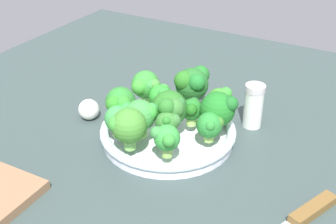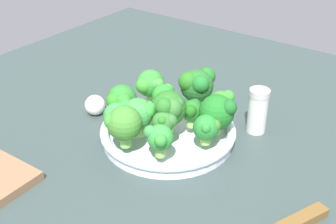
{
  "view_description": "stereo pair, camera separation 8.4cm",
  "coord_description": "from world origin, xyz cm",
  "px_view_note": "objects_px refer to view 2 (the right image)",
  "views": [
    {
      "loc": [
        -33.24,
        59.53,
        48.27
      ],
      "look_at": [
        2.57,
        -3.59,
        6.19
      ],
      "focal_mm": 47.7,
      "sensor_mm": 36.0,
      "label": 1
    },
    {
      "loc": [
        -40.28,
        54.99,
        48.27
      ],
      "look_at": [
        2.57,
        -3.59,
        6.19
      ],
      "focal_mm": 47.7,
      "sensor_mm": 36.0,
      "label": 2
    }
  ],
  "objects_px": {
    "broccoli_floret_4": "(165,96)",
    "broccoli_floret_10": "(192,111)",
    "broccoli_floret_11": "(197,84)",
    "garlic_bulb": "(95,105)",
    "broccoli_floret_1": "(217,111)",
    "pepper_shaker": "(258,111)",
    "broccoli_floret_3": "(123,123)",
    "broccoli_floret_9": "(169,109)",
    "bowl": "(168,132)",
    "broccoli_floret_0": "(122,100)",
    "broccoli_floret_12": "(118,115)",
    "broccoli_floret_7": "(150,84)",
    "broccoli_floret_2": "(163,123)",
    "broccoli_floret_13": "(159,138)",
    "broccoli_floret_6": "(140,114)",
    "broccoli_floret_5": "(221,103)",
    "broccoli_floret_8": "(207,128)"
  },
  "relations": [
    {
      "from": "broccoli_floret_4",
      "to": "broccoli_floret_10",
      "type": "distance_m",
      "value": 0.08
    },
    {
      "from": "broccoli_floret_11",
      "to": "garlic_bulb",
      "type": "bearing_deg",
      "value": 30.95
    },
    {
      "from": "broccoli_floret_1",
      "to": "pepper_shaker",
      "type": "xyz_separation_m",
      "value": [
        -0.04,
        -0.1,
        -0.03
      ]
    },
    {
      "from": "broccoli_floret_3",
      "to": "broccoli_floret_9",
      "type": "bearing_deg",
      "value": -113.23
    },
    {
      "from": "bowl",
      "to": "broccoli_floret_0",
      "type": "xyz_separation_m",
      "value": [
        0.08,
        0.04,
        0.06
      ]
    },
    {
      "from": "broccoli_floret_0",
      "to": "broccoli_floret_12",
      "type": "distance_m",
      "value": 0.04
    },
    {
      "from": "broccoli_floret_4",
      "to": "broccoli_floret_7",
      "type": "distance_m",
      "value": 0.04
    },
    {
      "from": "broccoli_floret_2",
      "to": "broccoli_floret_9",
      "type": "height_order",
      "value": "broccoli_floret_9"
    },
    {
      "from": "broccoli_floret_2",
      "to": "broccoli_floret_13",
      "type": "bearing_deg",
      "value": 118.29
    },
    {
      "from": "broccoli_floret_9",
      "to": "broccoli_floret_13",
      "type": "bearing_deg",
      "value": 114.31
    },
    {
      "from": "broccoli_floret_9",
      "to": "garlic_bulb",
      "type": "relative_size",
      "value": 1.84
    },
    {
      "from": "broccoli_floret_11",
      "to": "broccoli_floret_6",
      "type": "bearing_deg",
      "value": 81.39
    },
    {
      "from": "broccoli_floret_1",
      "to": "broccoli_floret_10",
      "type": "bearing_deg",
      "value": 7.4
    },
    {
      "from": "broccoli_floret_5",
      "to": "bowl",
      "type": "bearing_deg",
      "value": 44.94
    },
    {
      "from": "broccoli_floret_2",
      "to": "broccoli_floret_9",
      "type": "distance_m",
      "value": 0.04
    },
    {
      "from": "garlic_bulb",
      "to": "broccoli_floret_9",
      "type": "bearing_deg",
      "value": 179.41
    },
    {
      "from": "broccoli_floret_5",
      "to": "broccoli_floret_11",
      "type": "bearing_deg",
      "value": -20.03
    },
    {
      "from": "broccoli_floret_8",
      "to": "broccoli_floret_2",
      "type": "bearing_deg",
      "value": 31.87
    },
    {
      "from": "broccoli_floret_10",
      "to": "broccoli_floret_6",
      "type": "bearing_deg",
      "value": 53.62
    },
    {
      "from": "broccoli_floret_4",
      "to": "broccoli_floret_1",
      "type": "bearing_deg",
      "value": 176.17
    },
    {
      "from": "broccoli_floret_0",
      "to": "bowl",
      "type": "bearing_deg",
      "value": -154.71
    },
    {
      "from": "bowl",
      "to": "broccoli_floret_10",
      "type": "bearing_deg",
      "value": -145.2
    },
    {
      "from": "bowl",
      "to": "broccoli_floret_4",
      "type": "height_order",
      "value": "broccoli_floret_4"
    },
    {
      "from": "broccoli_floret_0",
      "to": "broccoli_floret_5",
      "type": "bearing_deg",
      "value": -144.18
    },
    {
      "from": "broccoli_floret_7",
      "to": "pepper_shaker",
      "type": "bearing_deg",
      "value": -157.97
    },
    {
      "from": "broccoli_floret_3",
      "to": "broccoli_floret_13",
      "type": "bearing_deg",
      "value": -171.53
    },
    {
      "from": "broccoli_floret_10",
      "to": "garlic_bulb",
      "type": "relative_size",
      "value": 1.24
    },
    {
      "from": "broccoli_floret_11",
      "to": "broccoli_floret_12",
      "type": "bearing_deg",
      "value": 70.72
    },
    {
      "from": "broccoli_floret_0",
      "to": "broccoli_floret_7",
      "type": "distance_m",
      "value": 0.09
    },
    {
      "from": "bowl",
      "to": "broccoli_floret_7",
      "type": "bearing_deg",
      "value": -31.08
    },
    {
      "from": "bowl",
      "to": "garlic_bulb",
      "type": "xyz_separation_m",
      "value": [
        0.18,
        0.01,
        0.01
      ]
    },
    {
      "from": "broccoli_floret_10",
      "to": "garlic_bulb",
      "type": "xyz_separation_m",
      "value": [
        0.22,
        0.04,
        -0.04
      ]
    },
    {
      "from": "broccoli_floret_8",
      "to": "broccoli_floret_1",
      "type": "bearing_deg",
      "value": -85.36
    },
    {
      "from": "broccoli_floret_4",
      "to": "broccoli_floret_9",
      "type": "height_order",
      "value": "broccoli_floret_9"
    },
    {
      "from": "broccoli_floret_4",
      "to": "broccoli_floret_13",
      "type": "xyz_separation_m",
      "value": [
        -0.09,
        0.13,
        0.0
      ]
    },
    {
      "from": "broccoli_floret_8",
      "to": "broccoli_floret_4",
      "type": "bearing_deg",
      "value": -20.71
    },
    {
      "from": "broccoli_floret_6",
      "to": "garlic_bulb",
      "type": "relative_size",
      "value": 1.69
    },
    {
      "from": "broccoli_floret_0",
      "to": "pepper_shaker",
      "type": "height_order",
      "value": "broccoli_floret_0"
    },
    {
      "from": "pepper_shaker",
      "to": "broccoli_floret_7",
      "type": "bearing_deg",
      "value": 22.03
    },
    {
      "from": "broccoli_floret_2",
      "to": "broccoli_floret_5",
      "type": "height_order",
      "value": "broccoli_floret_5"
    },
    {
      "from": "broccoli_floret_3",
      "to": "broccoli_floret_11",
      "type": "bearing_deg",
      "value": -97.04
    },
    {
      "from": "broccoli_floret_1",
      "to": "broccoli_floret_0",
      "type": "bearing_deg",
      "value": 22.73
    },
    {
      "from": "broccoli_floret_3",
      "to": "broccoli_floret_7",
      "type": "relative_size",
      "value": 1.05
    },
    {
      "from": "broccoli_floret_10",
      "to": "garlic_bulb",
      "type": "distance_m",
      "value": 0.23
    },
    {
      "from": "broccoli_floret_12",
      "to": "pepper_shaker",
      "type": "distance_m",
      "value": 0.27
    },
    {
      "from": "broccoli_floret_0",
      "to": "broccoli_floret_4",
      "type": "height_order",
      "value": "broccoli_floret_0"
    },
    {
      "from": "broccoli_floret_3",
      "to": "broccoli_floret_8",
      "type": "relative_size",
      "value": 1.39
    },
    {
      "from": "broccoli_floret_4",
      "to": "broccoli_floret_11",
      "type": "relative_size",
      "value": 0.73
    },
    {
      "from": "broccoli_floret_2",
      "to": "broccoli_floret_4",
      "type": "bearing_deg",
      "value": -54.6
    },
    {
      "from": "broccoli_floret_12",
      "to": "broccoli_floret_6",
      "type": "bearing_deg",
      "value": -154.2
    }
  ]
}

